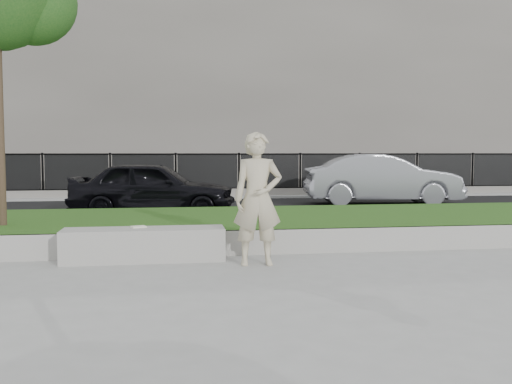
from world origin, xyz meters
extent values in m
plane|color=gray|center=(0.00, 0.00, 0.00)|extent=(90.00, 90.00, 0.00)
cube|color=#12390E|center=(0.00, 3.00, 0.20)|extent=(34.00, 4.00, 0.40)
cube|color=gray|center=(0.00, 1.04, 0.20)|extent=(34.00, 0.08, 0.40)
cube|color=black|center=(0.00, 8.50, 0.02)|extent=(34.00, 7.00, 0.04)
cube|color=gray|center=(0.00, 13.00, 0.06)|extent=(34.00, 3.00, 0.12)
cube|color=slate|center=(0.00, 12.00, 0.24)|extent=(32.00, 0.30, 0.24)
cube|color=black|center=(0.00, 12.00, 0.87)|extent=(32.00, 0.04, 1.50)
cube|color=black|center=(0.00, 12.00, 1.57)|extent=(32.00, 0.05, 0.05)
cube|color=black|center=(0.00, 12.00, 0.37)|extent=(32.00, 0.05, 0.05)
cube|color=#625D56|center=(0.00, 20.00, 5.00)|extent=(34.00, 10.00, 10.00)
cube|color=gray|center=(-1.20, 0.80, 0.25)|extent=(2.40, 0.60, 0.49)
imported|color=beige|center=(0.44, 0.25, 0.96)|extent=(0.72, 0.49, 1.92)
cube|color=white|center=(-1.29, 0.91, 0.50)|extent=(0.26, 0.22, 0.02)
sphere|color=#1B4E1A|center=(-3.09, 2.50, 4.20)|extent=(1.48, 1.48, 1.48)
imported|color=black|center=(-1.22, 6.60, 0.73)|extent=(4.29, 2.30, 1.39)
imported|color=#919399|center=(5.60, 8.75, 0.81)|extent=(4.83, 2.17, 1.54)
camera|label=1|loc=(-0.81, -7.85, 1.63)|focal=40.00mm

